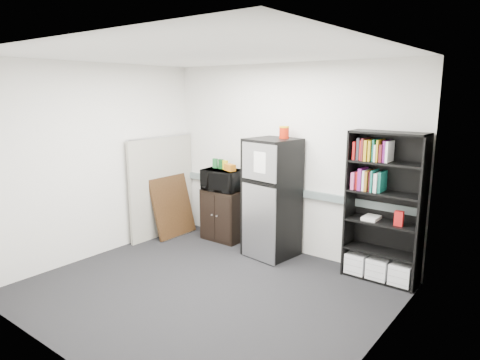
{
  "coord_description": "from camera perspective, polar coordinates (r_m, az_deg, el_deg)",
  "views": [
    {
      "loc": [
        3.2,
        -3.47,
        2.31
      ],
      "look_at": [
        -0.17,
        0.9,
        1.16
      ],
      "focal_mm": 32.0,
      "sensor_mm": 36.0,
      "label": 1
    }
  ],
  "objects": [
    {
      "name": "refrigerator",
      "position": [
        6.04,
        4.24,
        -2.42
      ],
      "size": [
        0.71,
        0.74,
        1.68
      ],
      "rotation": [
        0.0,
        0.0,
        -0.13
      ],
      "color": "black",
      "rests_on": "floor"
    },
    {
      "name": "bookshelf",
      "position": [
        5.49,
        18.67,
        -3.67
      ],
      "size": [
        0.9,
        0.34,
        1.85
      ],
      "color": "black",
      "rests_on": "floor"
    },
    {
      "name": "wall_left",
      "position": [
        6.33,
        -18.41,
        2.39
      ],
      "size": [
        0.02,
        3.5,
        2.7
      ],
      "primitive_type": "cube",
      "color": "white",
      "rests_on": "floor"
    },
    {
      "name": "wall_right",
      "position": [
        3.8,
        17.96,
        -3.53
      ],
      "size": [
        0.02,
        3.5,
        2.7
      ],
      "primitive_type": "cube",
      "color": "white",
      "rests_on": "floor"
    },
    {
      "name": "floor",
      "position": [
        5.26,
        -4.66,
        -14.39
      ],
      "size": [
        4.0,
        4.0,
        0.0
      ],
      "primitive_type": "plane",
      "color": "black",
      "rests_on": "ground"
    },
    {
      "name": "coffee_can",
      "position": [
        5.93,
        5.9,
        6.45
      ],
      "size": [
        0.14,
        0.14,
        0.19
      ],
      "color": "#B21D08",
      "rests_on": "refrigerator"
    },
    {
      "name": "ceiling",
      "position": [
        4.74,
        -5.23,
        16.39
      ],
      "size": [
        4.0,
        3.5,
        0.02
      ],
      "primitive_type": "cube",
      "color": "white",
      "rests_on": "wall_back"
    },
    {
      "name": "cabinet",
      "position": [
        6.77,
        -2.24,
        -4.66
      ],
      "size": [
        0.64,
        0.43,
        0.8
      ],
      "color": "black",
      "rests_on": "floor"
    },
    {
      "name": "wall_note",
      "position": [
        6.36,
        3.4,
        4.83
      ],
      "size": [
        0.14,
        0.0,
        0.1
      ],
      "primitive_type": "cube",
      "color": "white",
      "rests_on": "wall_back"
    },
    {
      "name": "snack_bag",
      "position": [
        6.46,
        -1.36,
        1.67
      ],
      "size": [
        0.2,
        0.15,
        0.1
      ],
      "primitive_type": "cube",
      "rotation": [
        0.0,
        0.0,
        -0.28
      ],
      "color": "#B86512",
      "rests_on": "microwave"
    },
    {
      "name": "snack_box_c",
      "position": [
        6.58,
        -1.98,
        2.02
      ],
      "size": [
        0.07,
        0.05,
        0.14
      ],
      "primitive_type": "cube",
      "rotation": [
        0.0,
        0.0,
        0.02
      ],
      "color": "gold",
      "rests_on": "microwave"
    },
    {
      "name": "electrical_raceway",
      "position": [
        6.26,
        5.85,
        -1.36
      ],
      "size": [
        3.92,
        0.05,
        0.1
      ],
      "primitive_type": "cube",
      "color": "slate",
      "rests_on": "wall_back"
    },
    {
      "name": "framed_poster",
      "position": [
        7.04,
        -8.98,
        -3.36
      ],
      "size": [
        0.3,
        0.77,
        0.97
      ],
      "rotation": [
        0.0,
        -0.26,
        0.0
      ],
      "color": "black",
      "rests_on": "floor"
    },
    {
      "name": "microwave",
      "position": [
        6.62,
        -2.37,
        0.01
      ],
      "size": [
        0.63,
        0.45,
        0.33
      ],
      "primitive_type": "imported",
      "rotation": [
        0.0,
        0.0,
        0.09
      ],
      "color": "black",
      "rests_on": "cabinet"
    },
    {
      "name": "wall_back",
      "position": [
        6.2,
        6.08,
        2.75
      ],
      "size": [
        4.0,
        0.02,
        2.7
      ],
      "primitive_type": "cube",
      "color": "white",
      "rests_on": "floor"
    },
    {
      "name": "snack_box_a",
      "position": [
        6.71,
        -3.33,
        2.25
      ],
      "size": [
        0.08,
        0.06,
        0.15
      ],
      "primitive_type": "cube",
      "rotation": [
        0.0,
        0.0,
        0.17
      ],
      "color": "#1A5D29",
      "rests_on": "microwave"
    },
    {
      "name": "cubicle_partition",
      "position": [
        7.0,
        -10.35,
        -0.83
      ],
      "size": [
        0.06,
        1.3,
        1.62
      ],
      "color": "gray",
      "rests_on": "floor"
    },
    {
      "name": "snack_box_b",
      "position": [
        6.63,
        -2.57,
        2.14
      ],
      "size": [
        0.08,
        0.07,
        0.15
      ],
      "primitive_type": "cube",
      "rotation": [
        0.0,
        0.0,
        0.27
      ],
      "color": "#0D3914",
      "rests_on": "microwave"
    }
  ]
}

